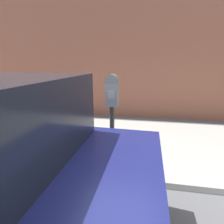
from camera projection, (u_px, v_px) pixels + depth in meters
name	position (u px, v px, depth m)	size (l,w,h in m)	color
ground_plane	(56.00, 222.00, 2.06)	(60.00, 60.00, 0.00)	slate
sidewalk	(100.00, 140.00, 4.14)	(24.00, 2.80, 0.11)	#ADAAA3
building_facade	(115.00, 38.00, 5.64)	(24.00, 0.30, 5.15)	#935642
parking_meter	(112.00, 106.00, 2.68)	(0.19, 0.16, 1.55)	#2D2D30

